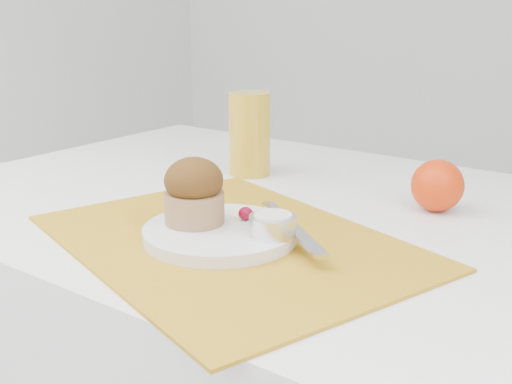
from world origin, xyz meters
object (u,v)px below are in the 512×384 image
Objects in this scene: plate at (220,233)px; muffin at (194,192)px; orange at (437,186)px; juice_glass at (250,134)px.

muffin reaches higher than plate.
muffin is (-0.04, -0.00, 0.05)m from plate.
orange is 0.89× the size of muffin.
plate is at bearing -121.15° from orange.
juice_glass reaches higher than muffin.
orange is at bearing 58.85° from plate.
plate is 1.35× the size of juice_glass.
muffin is at bearing -172.89° from plate.
muffin is (0.14, -0.31, -0.01)m from juice_glass.
orange is at bearing 54.03° from muffin.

